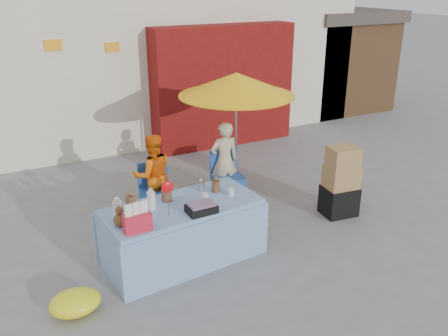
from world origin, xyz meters
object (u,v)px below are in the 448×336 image
umbrella (236,85)px  chair_left (158,202)px  box_stack (341,184)px  chair_right (228,186)px  vendor_orange (153,175)px  vendor_beige (224,161)px  market_table (182,232)px

umbrella → chair_left: bearing=-169.6°
box_stack → chair_right: bearing=136.6°
vendor_orange → vendor_beige: size_ratio=0.98×
umbrella → box_stack: size_ratio=1.84×
vendor_beige → chair_left: bearing=11.2°
chair_left → vendor_orange: size_ratio=0.65×
chair_right → umbrella: bearing=48.7°
market_table → box_stack: bearing=-4.4°
market_table → box_stack: (2.70, 0.05, 0.11)m
vendor_orange → umbrella: 1.99m
chair_right → vendor_beige: 0.44m
umbrella → box_stack: 2.30m
vendor_beige → umbrella: 1.27m
chair_right → vendor_orange: bearing=179.0°
vendor_orange → box_stack: bearing=156.8°
box_stack → market_table: bearing=-178.8°
chair_right → box_stack: bearing=-38.3°
chair_right → umbrella: 1.69m
market_table → vendor_orange: vendor_orange is taller
market_table → chair_right: (1.37, 1.30, -0.15)m
market_table → umbrella: 2.74m
chair_left → vendor_orange: bearing=95.7°
box_stack → umbrella: bearing=123.8°
vendor_orange → box_stack: 2.93m
market_table → vendor_beige: 2.00m
vendor_orange → umbrella: size_ratio=0.63×
market_table → chair_left: 1.32m
vendor_orange → vendor_beige: vendor_beige is taller
chair_left → vendor_beige: size_ratio=0.63×
chair_left → chair_right: size_ratio=1.00×
market_table → vendor_beige: bearing=40.8°
vendor_beige → umbrella: bearing=-148.3°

